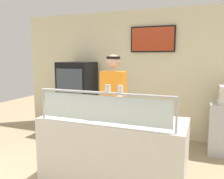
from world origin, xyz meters
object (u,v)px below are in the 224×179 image
Objects in this scene: pizza_tray at (97,115)px; pepper_flake_shaker at (120,90)px; drink_fridge at (77,98)px; parmesan_shaker at (108,89)px; pizza_server at (94,114)px; worker_figure at (113,102)px.

pepper_flake_shaker is (0.43, -0.32, 0.41)m from pizza_tray.
parmesan_shaker is at bearing -52.57° from drink_fridge.
pizza_tray is 0.67m from pepper_flake_shaker.
pizza_server is at bearing 137.02° from parmesan_shaker.
pizza_server is 0.58m from parmesan_shaker.
parmesan_shaker is (0.32, -0.30, 0.38)m from pizza_server.
drink_fridge is at bearing 129.87° from pepper_flake_shaker.
pizza_tray is at bearing 143.52° from pepper_flake_shaker.
pizza_server is at bearing -89.20° from worker_figure.
drink_fridge is (-1.30, 1.10, -0.20)m from worker_figure.
worker_figure is 1.10× the size of drink_fridge.
worker_figure is at bearing 115.10° from pepper_flake_shaker.
drink_fridge is at bearing 139.64° from worker_figure.
parmesan_shaker is 0.05× the size of drink_fridge.
drink_fridge reaches higher than pizza_tray.
pepper_flake_shaker is at bearing -50.13° from drink_fridge.
pizza_tray is 5.02× the size of parmesan_shaker.
drink_fridge reaches higher than pepper_flake_shaker.
worker_figure reaches higher than pizza_server.
pizza_server is 2.26m from drink_fridge.
parmesan_shaker reaches higher than pizza_server.
parmesan_shaker and pepper_flake_shaker have the same top height.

